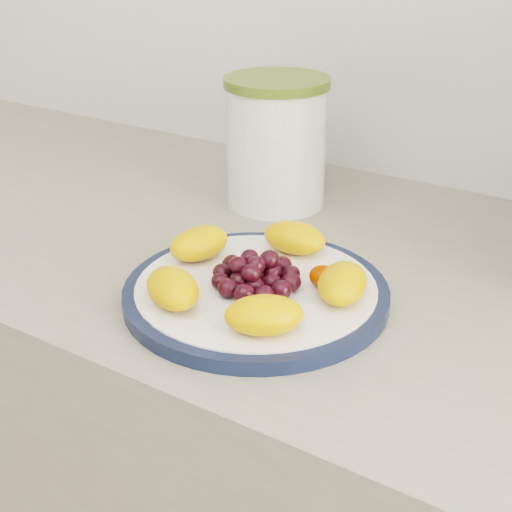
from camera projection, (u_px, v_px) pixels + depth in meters
The scene contains 5 objects.
plate_rim at pixel (256, 293), 0.73m from camera, with size 0.27×0.27×0.01m, color #131E39.
plate_face at pixel (256, 292), 0.73m from camera, with size 0.25×0.25×0.02m, color white.
canister at pixel (276, 147), 0.94m from camera, with size 0.13×0.13×0.16m, color #416E26.
canister_lid at pixel (277, 82), 0.91m from camera, with size 0.14×0.14×0.01m, color #556726.
fruit_plate at pixel (258, 272), 0.72m from camera, with size 0.24×0.23×0.03m.
Camera 1 is at (0.25, 0.53, 1.26)m, focal length 50.00 mm.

